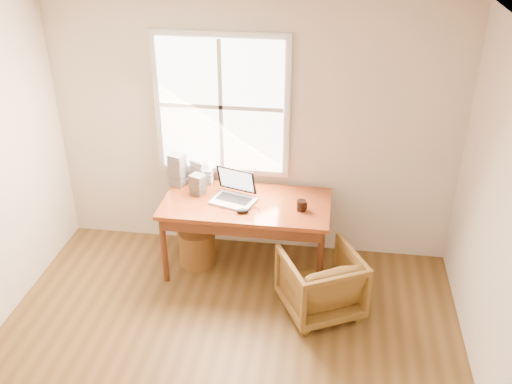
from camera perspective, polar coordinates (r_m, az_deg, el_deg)
room_shell at (r=3.78m, az=-5.37°, el=-5.53°), size 4.04×4.54×2.64m
desk at (r=5.45m, az=-0.99°, el=-1.18°), size 1.60×0.80×0.04m
armchair at (r=5.16m, az=6.49°, el=-8.98°), size 0.87×0.88×0.60m
wicker_stool at (r=5.83m, az=-5.88°, el=-5.51°), size 0.45×0.45×0.37m
laptop at (r=5.37m, az=-2.31°, el=0.31°), size 0.49×0.50×0.29m
mouse at (r=5.25m, az=-1.35°, el=-1.90°), size 0.13×0.10×0.04m
coffee_mug at (r=5.29m, az=4.55°, el=-1.35°), size 0.10×0.10×0.10m
cd_stack_a at (r=5.74m, az=-5.69°, el=2.03°), size 0.17×0.16×0.27m
cd_stack_b at (r=5.57m, az=-5.87°, el=0.78°), size 0.16×0.16×0.20m
cd_stack_c at (r=5.73m, az=-7.83°, el=2.22°), size 0.18×0.17×0.33m
cd_stack_d at (r=5.76m, az=-5.04°, el=1.59°), size 0.13×0.11×0.16m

